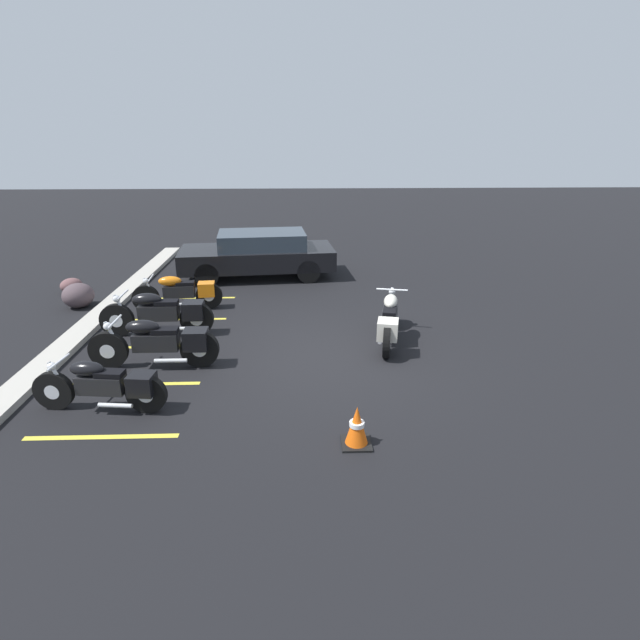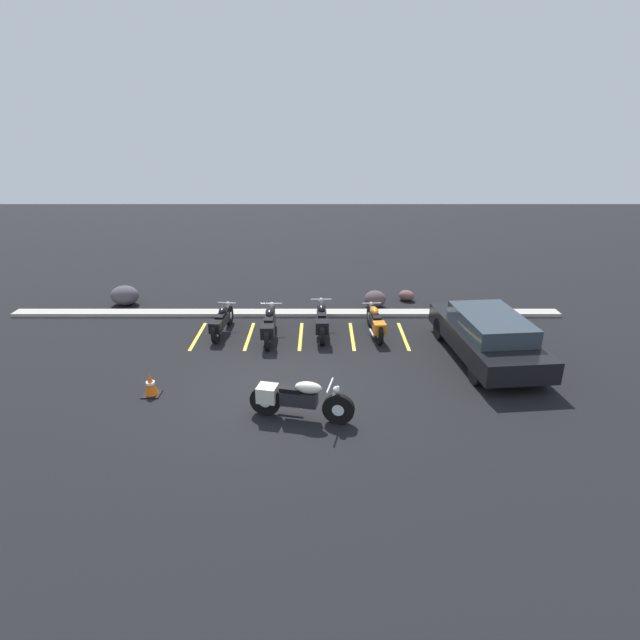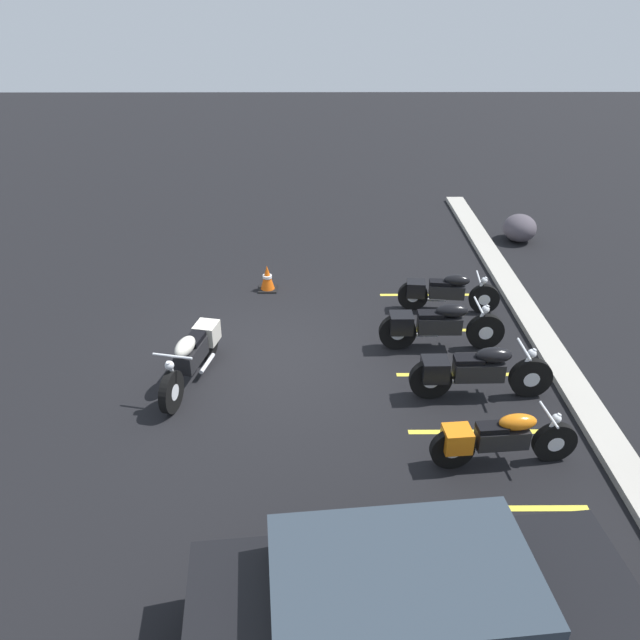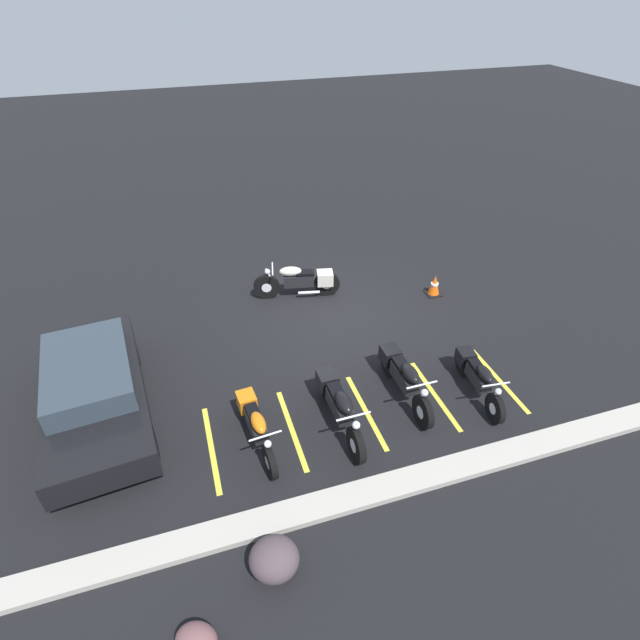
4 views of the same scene
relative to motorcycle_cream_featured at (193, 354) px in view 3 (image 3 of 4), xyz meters
name	(u,v)px [view 3 (image 3 of 4)]	position (x,y,z in m)	size (l,w,h in m)	color
ground	(266,359)	(-0.60, 1.14, -0.48)	(60.00, 60.00, 0.00)	black
motorcycle_cream_featured	(193,354)	(0.00, 0.00, 0.00)	(2.25, 0.83, 0.90)	black
parked_bike_0	(444,292)	(-2.43, 4.59, -0.05)	(0.59, 2.02, 0.80)	black
parked_bike_1	(436,325)	(-0.96, 4.18, 0.00)	(0.63, 2.26, 0.89)	black
parked_bike_2	(474,371)	(0.56, 4.53, 0.00)	(0.64, 2.29, 0.90)	black
parked_bike_3	(497,439)	(2.15, 4.50, -0.04)	(0.58, 2.06, 0.81)	black
car_black	(411,610)	(4.95, 2.93, 0.20)	(2.21, 4.45, 1.29)	black
concrete_curb	(553,355)	(-0.60, 6.25, -0.42)	(18.00, 0.50, 0.12)	#A8A399
landscape_rock_0	(520,228)	(-6.29, 7.25, -0.14)	(0.96, 0.83, 0.68)	#48434B
traffic_cone	(267,278)	(-3.41, 0.98, -0.21)	(0.40, 0.40, 0.57)	black
stall_line_0	(429,295)	(-3.13, 4.45, -0.47)	(0.10, 2.10, 0.00)	gold
stall_line_1	(442,330)	(-1.60, 4.45, -0.47)	(0.10, 2.10, 0.00)	gold
stall_line_2	(458,375)	(-0.07, 4.45, -0.47)	(0.10, 2.10, 0.00)	gold
stall_line_3	(479,432)	(1.47, 4.45, -0.47)	(0.10, 2.10, 0.00)	gold
stall_line_4	(506,508)	(3.00, 4.45, -0.47)	(0.10, 2.10, 0.00)	gold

